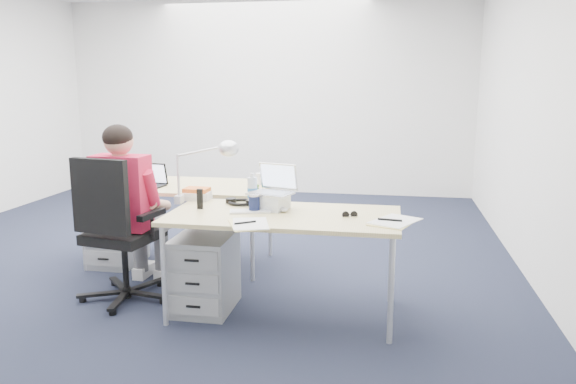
% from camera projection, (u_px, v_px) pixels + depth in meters
% --- Properties ---
extents(floor, '(7.00, 7.00, 0.00)m').
position_uv_depth(floor, '(183.00, 263.00, 5.13)').
color(floor, black).
rests_on(floor, ground).
extents(room, '(6.02, 7.02, 2.80)m').
position_uv_depth(room, '(175.00, 72.00, 4.80)').
color(room, silver).
rests_on(room, ground).
extents(desk_near, '(1.60, 0.80, 0.73)m').
position_uv_depth(desk_near, '(283.00, 220.00, 3.90)').
color(desk_near, '#CDB876').
rests_on(desk_near, ground).
extents(desk_far, '(1.60, 0.80, 0.73)m').
position_uv_depth(desk_far, '(180.00, 189.00, 5.01)').
color(desk_far, '#CDB876').
rests_on(desk_far, ground).
extents(office_chair, '(0.81, 0.81, 1.11)m').
position_uv_depth(office_chair, '(122.00, 260.00, 4.22)').
color(office_chair, black).
rests_on(office_chair, ground).
extents(seated_person, '(0.42, 0.72, 1.32)m').
position_uv_depth(seated_person, '(132.00, 209.00, 4.33)').
color(seated_person, '#C21B3C').
rests_on(seated_person, ground).
extents(drawer_pedestal_near, '(0.40, 0.50, 0.55)m').
position_uv_depth(drawer_pedestal_near, '(205.00, 272.00, 4.05)').
color(drawer_pedestal_near, gray).
rests_on(drawer_pedestal_near, ground).
extents(drawer_pedestal_far, '(0.40, 0.50, 0.55)m').
position_uv_depth(drawer_pedestal_far, '(117.00, 234.00, 5.08)').
color(drawer_pedestal_far, gray).
rests_on(drawer_pedestal_far, ground).
extents(silver_laptop, '(0.35, 0.31, 0.32)m').
position_uv_depth(silver_laptop, '(270.00, 188.00, 4.00)').
color(silver_laptop, silver).
rests_on(silver_laptop, desk_near).
extents(wireless_keyboard, '(0.31, 0.19, 0.01)m').
position_uv_depth(wireless_keyboard, '(250.00, 211.00, 3.93)').
color(wireless_keyboard, white).
rests_on(wireless_keyboard, desk_near).
extents(computer_mouse, '(0.09, 0.10, 0.03)m').
position_uv_depth(computer_mouse, '(284.00, 210.00, 3.95)').
color(computer_mouse, white).
rests_on(computer_mouse, desk_near).
extents(headphones, '(0.28, 0.24, 0.04)m').
position_uv_depth(headphones, '(241.00, 201.00, 4.19)').
color(headphones, black).
rests_on(headphones, desk_near).
extents(can_koozie, '(0.09, 0.09, 0.13)m').
position_uv_depth(can_koozie, '(254.00, 203.00, 3.93)').
color(can_koozie, '#151C42').
rests_on(can_koozie, desk_near).
extents(water_bottle, '(0.10, 0.10, 0.24)m').
position_uv_depth(water_bottle, '(252.00, 189.00, 4.14)').
color(water_bottle, silver).
rests_on(water_bottle, desk_near).
extents(bear_figurine, '(0.10, 0.09, 0.15)m').
position_uv_depth(bear_figurine, '(255.00, 194.00, 4.20)').
color(bear_figurine, '#346C1C').
rests_on(bear_figurine, desk_near).
extents(book_stack, '(0.23, 0.18, 0.09)m').
position_uv_depth(book_stack, '(197.00, 194.00, 4.35)').
color(book_stack, silver).
rests_on(book_stack, desk_near).
extents(cordless_phone, '(0.04, 0.03, 0.15)m').
position_uv_depth(cordless_phone, '(200.00, 199.00, 4.02)').
color(cordless_phone, black).
rests_on(cordless_phone, desk_near).
extents(papers_left, '(0.31, 0.37, 0.01)m').
position_uv_depth(papers_left, '(248.00, 224.00, 3.58)').
color(papers_left, '#F5E58E').
rests_on(papers_left, desk_near).
extents(papers_right, '(0.36, 0.41, 0.01)m').
position_uv_depth(papers_right, '(393.00, 222.00, 3.65)').
color(papers_right, '#F5E58E').
rests_on(papers_right, desk_near).
extents(sunglasses, '(0.12, 0.08, 0.03)m').
position_uv_depth(sunglasses, '(350.00, 215.00, 3.81)').
color(sunglasses, black).
rests_on(sunglasses, desk_near).
extents(desk_lamp, '(0.46, 0.23, 0.50)m').
position_uv_depth(desk_lamp, '(198.00, 171.00, 4.15)').
color(desk_lamp, silver).
rests_on(desk_lamp, desk_near).
extents(dark_laptop, '(0.33, 0.32, 0.21)m').
position_uv_depth(dark_laptop, '(146.00, 175.00, 4.87)').
color(dark_laptop, black).
rests_on(dark_laptop, desk_far).
extents(far_cup, '(0.08, 0.08, 0.10)m').
position_uv_depth(far_cup, '(260.00, 179.00, 5.00)').
color(far_cup, white).
rests_on(far_cup, desk_far).
extents(far_papers, '(0.32, 0.38, 0.01)m').
position_uv_depth(far_papers, '(103.00, 181.00, 5.15)').
color(far_papers, white).
rests_on(far_papers, desk_far).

